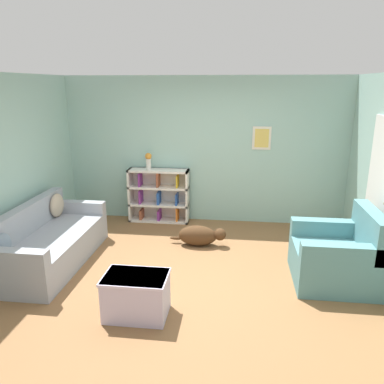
{
  "coord_description": "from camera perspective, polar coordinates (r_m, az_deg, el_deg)",
  "views": [
    {
      "loc": [
        0.59,
        -4.4,
        2.44
      ],
      "look_at": [
        0.0,
        0.4,
        1.05
      ],
      "focal_mm": 35.0,
      "sensor_mm": 36.0,
      "label": 1
    }
  ],
  "objects": [
    {
      "name": "vase",
      "position": [
        6.75,
        -6.65,
        4.85
      ],
      "size": [
        0.12,
        0.12,
        0.3
      ],
      "color": "silver",
      "rests_on": "bookshelf"
    },
    {
      "name": "recliner_chair",
      "position": [
        5.16,
        21.42,
        -9.13
      ],
      "size": [
        0.99,
        1.0,
        0.96
      ],
      "color": "slate",
      "rests_on": "ground_plane"
    },
    {
      "name": "coffee_table",
      "position": [
        4.24,
        -8.48,
        -15.19
      ],
      "size": [
        0.69,
        0.47,
        0.48
      ],
      "color": "#BCB2D1",
      "rests_on": "ground_plane"
    },
    {
      "name": "couch",
      "position": [
        5.68,
        -21.02,
        -7.24
      ],
      "size": [
        0.88,
        2.02,
        0.83
      ],
      "color": "#9399A3",
      "rests_on": "ground_plane"
    },
    {
      "name": "dog",
      "position": [
        5.9,
        1.21,
        -6.63
      ],
      "size": [
        0.9,
        0.29,
        0.32
      ],
      "color": "#472D19",
      "rests_on": "ground_plane"
    },
    {
      "name": "wall_back",
      "position": [
        6.77,
        1.94,
        6.34
      ],
      "size": [
        5.6,
        0.13,
        2.6
      ],
      "color": "#93BCB2",
      "rests_on": "ground_plane"
    },
    {
      "name": "ground_plane",
      "position": [
        5.07,
        -0.57,
        -12.76
      ],
      "size": [
        14.0,
        14.0,
        0.0
      ],
      "primitive_type": "plane",
      "color": "brown"
    },
    {
      "name": "bookshelf",
      "position": [
        6.89,
        -5.06,
        -0.56
      ],
      "size": [
        1.1,
        0.3,
        0.97
      ],
      "color": "silver",
      "rests_on": "ground_plane"
    }
  ]
}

